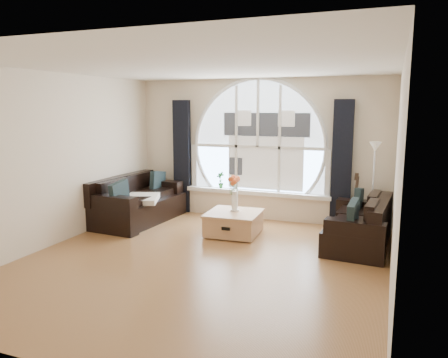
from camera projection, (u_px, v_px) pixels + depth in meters
ground at (201, 262)px, 6.15m from camera, size 5.00×5.50×0.01m
ceiling at (199, 66)px, 5.71m from camera, size 5.00×5.50×0.01m
wall_back at (258, 149)px, 8.46m from camera, size 5.00×0.01×2.70m
wall_front at (55, 213)px, 3.40m from camera, size 5.00×0.01×2.70m
wall_left at (55, 159)px, 6.82m from camera, size 0.01×5.50×2.70m
wall_right at (397, 178)px, 5.04m from camera, size 0.01×5.50×2.70m
attic_slope at (374, 91)px, 4.98m from camera, size 0.92×5.50×0.72m
arched_window at (258, 135)px, 8.38m from camera, size 2.60×0.06×2.15m
window_sill at (256, 192)px, 8.50m from camera, size 2.90×0.22×0.08m
window_frame at (258, 135)px, 8.36m from camera, size 2.76×0.08×2.15m
neighbor_house at (265, 142)px, 8.34m from camera, size 1.70×0.02×1.50m
curtain_left at (182, 157)px, 8.95m from camera, size 0.35×0.12×2.30m
curtain_right at (342, 164)px, 7.81m from camera, size 0.35×0.12×2.30m
sofa_left at (138, 201)px, 8.26m from camera, size 1.10×1.99×0.86m
sofa_right at (359, 221)px, 6.80m from camera, size 0.97×1.75×0.75m
coffee_chest at (234, 222)px, 7.45m from camera, size 0.92×0.92×0.43m
throw_blanket at (142, 199)px, 7.97m from camera, size 0.70×0.70×0.10m
vase_flowers at (235, 189)px, 7.44m from camera, size 0.24×0.24×0.70m
floor_lamp at (373, 190)px, 7.25m from camera, size 0.24×0.24×1.60m
guitar at (356, 202)px, 7.53m from camera, size 0.41×0.32×1.06m
potted_plant at (221, 180)px, 8.74m from camera, size 0.21×0.18×0.33m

